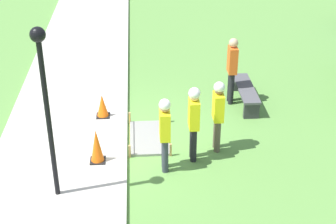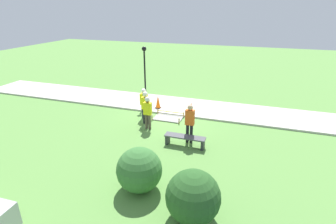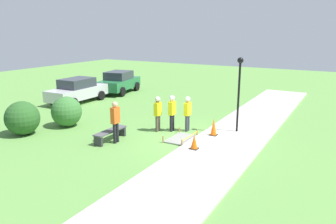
{
  "view_description": "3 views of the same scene",
  "coord_description": "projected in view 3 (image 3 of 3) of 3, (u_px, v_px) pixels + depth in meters",
  "views": [
    {
      "loc": [
        10.4,
        0.29,
        6.48
      ],
      "look_at": [
        0.06,
        0.97,
        0.84
      ],
      "focal_mm": 55.0,
      "sensor_mm": 36.0,
      "label": 1
    },
    {
      "loc": [
        -4.37,
        13.22,
        5.82
      ],
      "look_at": [
        -0.56,
        1.72,
        0.91
      ],
      "focal_mm": 28.0,
      "sensor_mm": 36.0,
      "label": 2
    },
    {
      "loc": [
        -12.64,
        -5.88,
        4.83
      ],
      "look_at": [
        -0.03,
        1.26,
        1.16
      ],
      "focal_mm": 35.0,
      "sensor_mm": 36.0,
      "label": 3
    }
  ],
  "objects": [
    {
      "name": "shrub_rounded_mid",
      "position": [
        67.0,
        112.0,
        16.63
      ],
      "size": [
        1.54,
        1.54,
        1.54
      ],
      "color": "#387033",
      "rests_on": "ground_plane"
    },
    {
      "name": "shrub_rounded_near",
      "position": [
        22.0,
        118.0,
        15.29
      ],
      "size": [
        1.59,
        1.59,
        1.59
      ],
      "color": "#285623",
      "rests_on": "ground_plane"
    },
    {
      "name": "worker_trainee",
      "position": [
        188.0,
        111.0,
        15.75
      ],
      "size": [
        0.4,
        0.25,
        1.71
      ],
      "color": "#383D47",
      "rests_on": "ground_plane"
    },
    {
      "name": "ground_plane",
      "position": [
        193.0,
        140.0,
        14.66
      ],
      "size": [
        60.0,
        60.0,
        0.0
      ],
      "primitive_type": "plane",
      "color": "#5B8E42"
    },
    {
      "name": "wet_concrete_patch",
      "position": [
        181.0,
        139.0,
        14.76
      ],
      "size": [
        1.59,
        0.98,
        0.31
      ],
      "color": "gray",
      "rests_on": "ground_plane"
    },
    {
      "name": "park_bench",
      "position": [
        110.0,
        133.0,
        14.54
      ],
      "size": [
        1.82,
        0.44,
        0.48
      ],
      "color": "#2D2D33",
      "rests_on": "ground_plane"
    },
    {
      "name": "bystander_in_orange_shirt",
      "position": [
        115.0,
        119.0,
        14.1
      ],
      "size": [
        0.4,
        0.24,
        1.84
      ],
      "color": "black",
      "rests_on": "ground_plane"
    },
    {
      "name": "parked_car_green",
      "position": [
        119.0,
        82.0,
        25.47
      ],
      "size": [
        4.28,
        2.59,
        1.67
      ],
      "rotation": [
        0.0,
        0.0,
        0.17
      ],
      "color": "#236B3D",
      "rests_on": "ground_plane"
    },
    {
      "name": "parked_car_silver",
      "position": [
        77.0,
        90.0,
        22.1
      ],
      "size": [
        4.41,
        2.08,
        1.63
      ],
      "rotation": [
        0.0,
        0.0,
        0.02
      ],
      "color": "#BCBCC1",
      "rests_on": "ground_plane"
    },
    {
      "name": "traffic_cone_near_patch",
      "position": [
        194.0,
        142.0,
        13.26
      ],
      "size": [
        0.34,
        0.34,
        0.6
      ],
      "color": "black",
      "rests_on": "sidewalk"
    },
    {
      "name": "worker_supervisor",
      "position": [
        158.0,
        111.0,
        15.73
      ],
      "size": [
        0.4,
        0.25,
        1.72
      ],
      "color": "brown",
      "rests_on": "ground_plane"
    },
    {
      "name": "sidewalk",
      "position": [
        225.0,
        145.0,
        13.93
      ],
      "size": [
        28.0,
        3.01,
        0.1
      ],
      "color": "#BCB7AD",
      "rests_on": "ground_plane"
    },
    {
      "name": "lamppost_near",
      "position": [
        239.0,
        83.0,
        15.07
      ],
      "size": [
        0.28,
        0.28,
        3.5
      ],
      "color": "black",
      "rests_on": "sidewalk"
    },
    {
      "name": "worker_assistant",
      "position": [
        172.0,
        110.0,
        15.74
      ],
      "size": [
        0.4,
        0.26,
        1.77
      ],
      "color": "black",
      "rests_on": "ground_plane"
    },
    {
      "name": "traffic_cone_far_patch",
      "position": [
        214.0,
        127.0,
        14.95
      ],
      "size": [
        0.34,
        0.34,
        0.79
      ],
      "color": "black",
      "rests_on": "sidewalk"
    }
  ]
}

